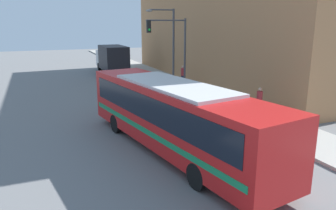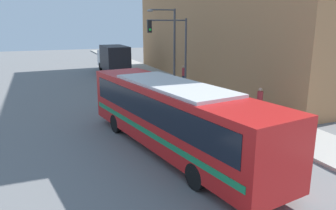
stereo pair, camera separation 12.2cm
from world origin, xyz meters
name	(u,v)px [view 2 (the right image)]	position (x,y,z in m)	size (l,w,h in m)	color
ground_plane	(187,153)	(0.00, 0.00, 0.00)	(120.00, 120.00, 0.00)	slate
sidewalk	(159,76)	(6.09, 20.00, 0.07)	(3.18, 70.00, 0.15)	#A8A399
building_facade	(220,19)	(10.68, 15.61, 5.92)	(6.00, 29.22, 11.84)	#B27A4C
city_bus	(172,113)	(-0.51, 0.43, 1.78)	(4.45, 12.32, 3.09)	red
delivery_truck	(113,58)	(2.37, 24.79, 1.66)	(2.45, 6.95, 3.05)	black
fire_hydrant	(221,102)	(5.10, 5.64, 0.57)	(0.26, 0.35, 0.84)	#999999
traffic_light_pole	(173,43)	(4.18, 11.49, 4.06)	(3.28, 0.35, 5.74)	#47474C
parking_meter	(205,90)	(5.10, 7.93, 0.96)	(0.14, 0.14, 1.18)	#47474C
street_lamp	(171,41)	(5.00, 14.01, 4.08)	(2.54, 0.28, 6.54)	#47474C
pedestrian_near_corner	(260,102)	(6.27, 3.24, 1.03)	(0.34, 0.34, 1.73)	#47382D
pedestrian_mid_block	(184,75)	(6.40, 14.33, 1.01)	(0.34, 0.34, 1.69)	#23283D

